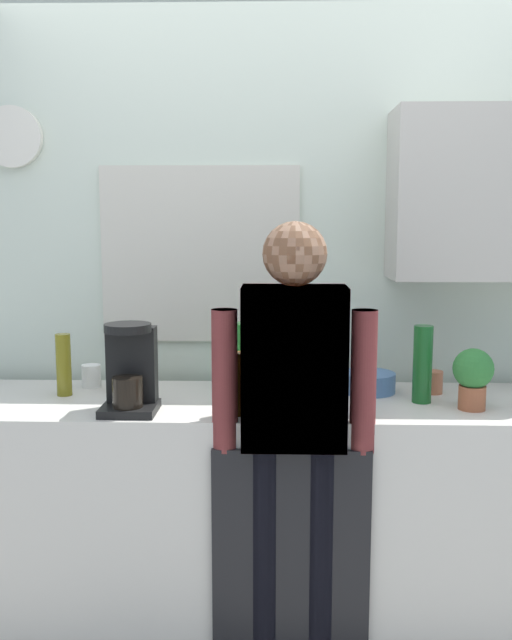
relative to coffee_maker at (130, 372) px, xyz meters
The scene contains 15 objects.
kitchen_counter 0.86m from the coffee_maker, 15.83° to the left, with size 3.12×0.64×0.90m, color beige.
dishwasher_panel 0.89m from the coffee_maker, 15.40° to the right, with size 0.56×0.02×0.81m, color black.
back_wall_assembly 0.95m from the coffee_maker, 39.53° to the left, with size 4.72×0.42×2.60m.
coffee_maker is the anchor object (origin of this frame).
bottle_green_wine 1.11m from the coffee_maker, ahead, with size 0.07×0.07×0.30m, color #195923.
bottle_amber_beer 0.40m from the coffee_maker, ahead, with size 0.06×0.06×0.23m, color brown.
bottle_clear_soda 0.51m from the coffee_maker, 41.26° to the left, with size 0.09×0.09×0.28m, color #2D8C33.
bottle_olive_oil 0.39m from the coffee_maker, 144.96° to the left, with size 0.06×0.06×0.25m, color olive.
cup_terracotta_mug 1.21m from the coffee_maker, 14.37° to the left, with size 0.08×0.08×0.09m, color #B26647.
cup_white_mug 0.45m from the coffee_maker, 123.82° to the left, with size 0.08×0.08×0.10m, color white.
mixing_bowl 0.97m from the coffee_maker, 18.96° to the left, with size 0.22×0.22×0.08m, color #4C72A5.
potted_plant 1.27m from the coffee_maker, ahead, with size 0.15×0.15×0.23m.
storage_canister 0.32m from the coffee_maker, 105.58° to the left, with size 0.14×0.14×0.17m, color silver.
person_at_sink 0.62m from the coffee_maker, 12.35° to the right, with size 0.57×0.22×1.60m.
person_guest 0.62m from the coffee_maker, 12.35° to the right, with size 0.57×0.22×1.60m.
Camera 1 is at (-0.06, -2.38, 1.61)m, focal length 39.48 mm.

